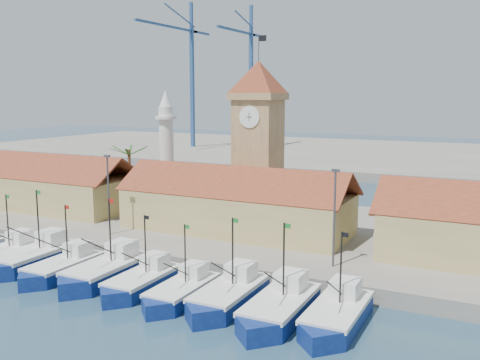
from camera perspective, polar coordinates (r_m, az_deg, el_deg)
The scene contains 20 objects.
ground at distance 46.89m, azimuth -11.77°, elevation -12.47°, with size 400.00×400.00×0.00m, color #1B3549.
quay at distance 66.22m, azimuth 1.18°, elevation -5.22°, with size 140.00×32.00×1.50m, color gray.
terminal at distance 147.51m, azimuth 15.62°, elevation 2.42°, with size 240.00×80.00×2.00m, color gray.
boat_1 at distance 60.46m, azimuth -23.99°, elevation -7.39°, with size 3.57×9.79×7.41m.
boat_2 at distance 57.95m, azimuth -21.25°, elevation -7.84°, with size 3.92×10.74×8.13m.
boat_3 at distance 54.17m, azimuth -18.50°, elevation -8.97°, with size 3.45×9.45×7.15m.
boat_4 at distance 51.68m, azimuth -14.25°, elevation -9.53°, with size 3.90×10.68×8.08m.
boat_5 at distance 48.61m, azimuth -10.57°, elevation -10.73°, with size 3.39×9.29×7.03m.
boat_6 at distance 45.88m, azimuth -6.37°, elevation -11.89°, with size 3.27×8.95×6.77m.
boat_7 at distance 44.51m, azimuth -1.34°, elevation -12.38°, with size 3.68×10.09×7.63m.
boat_8 at distance 42.15m, azimuth 4.13°, elevation -13.63°, with size 3.78×10.37×7.85m.
boat_9 at distance 41.48m, azimuth 10.20°, elevation -14.20°, with size 3.61×9.88×7.47m.
hall_left at distance 81.35m, azimuth -20.94°, elevation -0.82°, with size 31.20×10.13×7.61m.
hall_center at distance 61.98m, azimuth -0.39°, elevation -3.14°, with size 27.04×10.13×7.61m.
clock_tower at distance 66.19m, azimuth 1.95°, elevation 4.61°, with size 5.80×5.80×22.70m.
minaret at distance 75.50m, azimuth -7.85°, elevation 3.37°, with size 3.00×3.00×16.30m.
palm_tree at distance 77.25m, azimuth -11.69°, elevation 0.79°, with size 5.60×5.03×8.39m.
lamp_posts at distance 54.36m, azimuth -3.74°, elevation -2.20°, with size 80.70×0.25×9.03m.
crane_blue_far at distance 158.15m, azimuth -5.53°, elevation 11.95°, with size 1.00×36.20×41.48m.
crane_blue_near at distance 156.37m, azimuth 1.00°, elevation 11.61°, with size 1.00×29.79×40.38m.
Camera 1 is at (27.39, -34.06, 17.00)m, focal length 40.00 mm.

